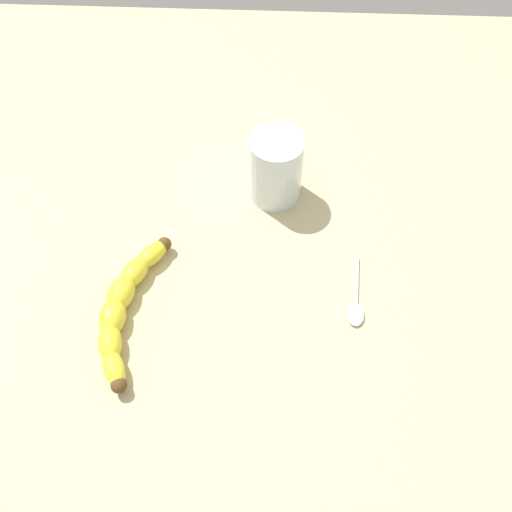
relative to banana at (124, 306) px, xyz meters
The scene contains 4 objects.
wooden_tabletop 15.46cm from the banana, 38.11° to the left, with size 120.00×120.00×3.00cm, color #C7B688.
banana is the anchor object (origin of this frame).
smoothie_glass 30.14cm from the banana, 47.87° to the left, with size 8.02×8.02×11.46cm.
teaspoon 31.77cm from the banana, ahead, with size 2.66×11.28×0.80cm.
Camera 1 is at (7.67, -47.02, 75.94)cm, focal length 41.69 mm.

